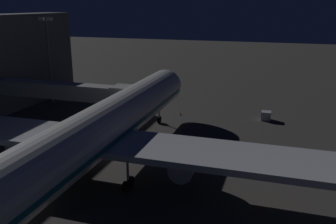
{
  "coord_description": "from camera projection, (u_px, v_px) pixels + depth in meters",
  "views": [
    {
      "loc": [
        -19.1,
        42.26,
        19.5
      ],
      "look_at": [
        -3.0,
        -8.98,
        3.5
      ],
      "focal_mm": 38.7,
      "sensor_mm": 36.0,
      "label": 1
    }
  ],
  "objects": [
    {
      "name": "airliner_at_gate",
      "position": [
        92.0,
        136.0,
        39.59
      ],
      "size": [
        54.31,
        59.01,
        18.41
      ],
      "color": "silver",
      "rests_on": "ground_plane"
    },
    {
      "name": "traffic_cone_nose_starboard",
      "position": [
        158.0,
        112.0,
        67.6
      ],
      "size": [
        0.36,
        0.36,
        0.55
      ],
      "primitive_type": "cone",
      "color": "orange",
      "rests_on": "ground_plane"
    },
    {
      "name": "ground_plane",
      "position": [
        128.0,
        152.0,
        49.69
      ],
      "size": [
        320.0,
        320.0,
        0.0
      ],
      "primitive_type": "plane",
      "color": "#383533"
    },
    {
      "name": "apron_floodlight_mast",
      "position": [
        49.0,
        54.0,
        72.38
      ],
      "size": [
        2.9,
        0.5,
        17.08
      ],
      "color": "#59595E",
      "rests_on": "ground_plane"
    },
    {
      "name": "traffic_cone_nose_port",
      "position": [
        180.0,
        114.0,
        66.34
      ],
      "size": [
        0.36,
        0.36,
        0.55
      ],
      "primitive_type": "cone",
      "color": "orange",
      "rests_on": "ground_plane"
    },
    {
      "name": "jet_bridge",
      "position": [
        71.0,
        92.0,
        59.28
      ],
      "size": [
        25.27,
        3.4,
        7.32
      ],
      "color": "#9E9E99",
      "rests_on": "ground_plane"
    },
    {
      "name": "baggage_container_mid_row",
      "position": [
        266.0,
        116.0,
        63.37
      ],
      "size": [
        1.64,
        1.68,
        1.54
      ],
      "primitive_type": "cube",
      "color": "#B7BABF",
      "rests_on": "ground_plane"
    }
  ]
}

